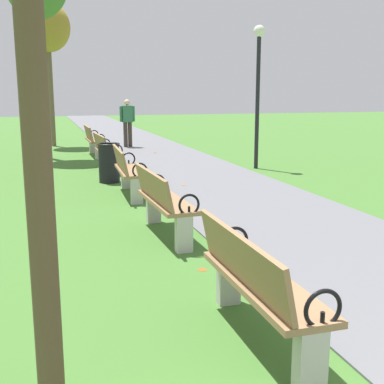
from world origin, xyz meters
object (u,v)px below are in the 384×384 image
at_px(trash_bin, 109,163).
at_px(lamp_post, 258,75).
at_px(park_bench_2, 257,283).
at_px(park_bench_5, 106,151).
at_px(tree_3, 48,29).
at_px(park_bench_4, 128,170).
at_px(park_bench_6, 93,140).
at_px(pedestrian_walking, 127,120).
at_px(park_bench_3, 163,201).

distance_m(trash_bin, lamp_post, 4.35).
distance_m(park_bench_2, park_bench_5, 8.92).
bearing_deg(trash_bin, tree_3, 96.74).
xyz_separation_m(park_bench_4, park_bench_6, (-0.00, 6.10, 0.00)).
bearing_deg(tree_3, pedestrian_walking, -25.73).
bearing_deg(park_bench_3, pedestrian_walking, 82.78).
xyz_separation_m(pedestrian_walking, lamp_post, (2.29, -5.69, 1.38)).
xyz_separation_m(park_bench_4, pedestrian_walking, (1.38, 8.11, 0.44)).
bearing_deg(park_bench_3, park_bench_2, -90.00).
distance_m(park_bench_4, pedestrian_walking, 8.24).
height_order(park_bench_3, park_bench_5, same).
height_order(park_bench_2, trash_bin, park_bench_2).
relative_size(park_bench_4, park_bench_5, 1.00).
relative_size(park_bench_5, trash_bin, 1.93).
xyz_separation_m(tree_3, pedestrian_walking, (2.44, -1.18, -3.07)).
relative_size(park_bench_3, trash_bin, 1.92).
relative_size(park_bench_3, park_bench_5, 1.00).
relative_size(park_bench_6, pedestrian_walking, 0.99).
xyz_separation_m(park_bench_3, park_bench_6, (-0.00, 8.88, 0.00)).
bearing_deg(park_bench_3, park_bench_6, 90.00).
relative_size(park_bench_3, park_bench_4, 1.00).
relative_size(tree_3, lamp_post, 1.40).
xyz_separation_m(pedestrian_walking, trash_bin, (-1.53, -6.59, -0.50)).
bearing_deg(park_bench_3, trash_bin, 91.96).
distance_m(park_bench_3, tree_3, 12.62).
xyz_separation_m(park_bench_5, lamp_post, (3.67, -0.66, 1.82)).
xyz_separation_m(park_bench_6, tree_3, (-1.06, 3.19, 3.51)).
xyz_separation_m(park_bench_4, park_bench_5, (0.00, 3.09, 0.00)).
relative_size(pedestrian_walking, trash_bin, 1.93).
distance_m(park_bench_2, tree_3, 15.56).
bearing_deg(trash_bin, park_bench_4, -84.49).
distance_m(park_bench_4, park_bench_5, 3.09).
xyz_separation_m(park_bench_3, trash_bin, (-0.15, 4.31, -0.06)).
distance_m(pedestrian_walking, lamp_post, 6.28).
bearing_deg(park_bench_4, park_bench_5, 90.00).
relative_size(park_bench_3, lamp_post, 0.46).
bearing_deg(park_bench_5, park_bench_6, 90.00).
bearing_deg(park_bench_5, lamp_post, -10.22).
relative_size(park_bench_6, tree_3, 0.33).
bearing_deg(park_bench_6, park_bench_3, -90.00).
height_order(tree_3, lamp_post, tree_3).
xyz_separation_m(park_bench_3, lamp_post, (3.67, 5.21, 1.82)).
relative_size(park_bench_4, tree_3, 0.33).
bearing_deg(lamp_post, trash_bin, -166.75).
bearing_deg(park_bench_5, park_bench_4, -90.00).
xyz_separation_m(park_bench_4, lamp_post, (3.67, 2.42, 1.82)).
xyz_separation_m(tree_3, trash_bin, (0.92, -7.76, -3.57)).
bearing_deg(park_bench_5, park_bench_2, -90.00).
bearing_deg(park_bench_3, lamp_post, 54.83).
bearing_deg(park_bench_4, pedestrian_walking, 80.35).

